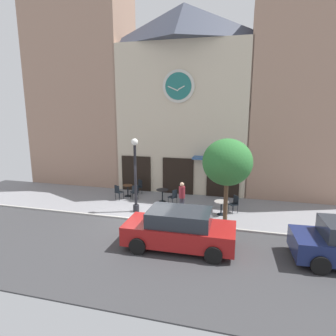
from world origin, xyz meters
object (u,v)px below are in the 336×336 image
object	(u,v)px
cafe_table_rightmost	(128,189)
cafe_chair_by_entrance	(234,203)
cafe_chair_right_end	(135,191)
cafe_table_center	(221,205)
street_lamp	(135,175)
cafe_chair_left_end	(118,191)
cafe_table_center_right	(162,193)
pedestrian_maroon	(182,197)
cafe_chair_facing_street	(174,196)
cafe_chair_near_lamp	(139,186)
street_tree	(227,163)
parked_car_red	(179,229)

from	to	relation	value
cafe_table_rightmost	cafe_chair_by_entrance	distance (m)	6.62
cafe_chair_right_end	cafe_chair_by_entrance	distance (m)	5.88
cafe_table_center	cafe_chair_by_entrance	distance (m)	0.82
street_lamp	cafe_table_center	distance (m)	4.69
cafe_chair_by_entrance	cafe_chair_left_end	bearing A→B (deg)	176.49
cafe_chair_right_end	cafe_chair_left_end	xyz separation A→B (m)	(-0.95, -0.27, 0.00)
cafe_table_center_right	pedestrian_maroon	world-z (taller)	pedestrian_maroon
street_lamp	cafe_table_rightmost	distance (m)	3.18
cafe_chair_facing_street	cafe_chair_near_lamp	size ratio (longest dim) A/B	1.00
cafe_chair_near_lamp	pedestrian_maroon	xyz separation A→B (m)	(3.39, -2.76, 0.33)
cafe_chair_by_entrance	cafe_chair_near_lamp	bearing A→B (deg)	162.36
cafe_table_center_right	cafe_chair_left_end	size ratio (longest dim) A/B	0.82
cafe_chair_right_end	street_lamp	bearing A→B (deg)	-66.81
cafe_chair_by_entrance	cafe_table_rightmost	bearing A→B (deg)	169.52
cafe_table_center	cafe_chair_right_end	xyz separation A→B (m)	(-5.21, 1.20, 0.01)
street_lamp	cafe_chair_facing_street	xyz separation A→B (m)	(1.67, 1.51, -1.45)
pedestrian_maroon	street_tree	bearing A→B (deg)	-22.12
cafe_chair_right_end	cafe_chair_near_lamp	world-z (taller)	same
cafe_chair_right_end	cafe_chair_facing_street	bearing A→B (deg)	-8.27
cafe_chair_left_end	cafe_table_center_right	bearing A→B (deg)	6.73
street_lamp	cafe_chair_near_lamp	bearing A→B (deg)	107.65
cafe_chair_right_end	cafe_chair_left_end	bearing A→B (deg)	-164.25
street_lamp	cafe_chair_left_end	xyz separation A→B (m)	(-1.75, 1.60, -1.45)
cafe_chair_by_entrance	cafe_chair_left_end	size ratio (longest dim) A/B	1.00
street_tree	cafe_table_rightmost	world-z (taller)	street_tree
street_tree	cafe_chair_near_lamp	xyz separation A→B (m)	(-5.68, 3.69, -2.46)
cafe_chair_facing_street	cafe_chair_near_lamp	world-z (taller)	same
parked_car_red	cafe_chair_right_end	bearing A→B (deg)	126.79
cafe_chair_near_lamp	parked_car_red	bearing A→B (deg)	-57.63
cafe_chair_left_end	cafe_chair_right_end	bearing A→B (deg)	15.75
cafe_table_rightmost	cafe_chair_near_lamp	size ratio (longest dim) A/B	0.80
street_tree	cafe_chair_by_entrance	bearing A→B (deg)	78.67
cafe_chair_right_end	cafe_table_rightmost	bearing A→B (deg)	141.91
cafe_table_center_right	cafe_chair_near_lamp	distance (m)	2.23
pedestrian_maroon	parked_car_red	size ratio (longest dim) A/B	0.39
street_lamp	cafe_chair_facing_street	size ratio (longest dim) A/B	4.32
cafe_table_rightmost	cafe_chair_near_lamp	xyz separation A→B (m)	(0.48, 0.71, 0.06)
cafe_chair_left_end	parked_car_red	size ratio (longest dim) A/B	0.21
cafe_chair_right_end	parked_car_red	bearing A→B (deg)	-53.21
cafe_chair_left_end	pedestrian_maroon	xyz separation A→B (m)	(4.15, -1.26, 0.33)
cafe_table_center	pedestrian_maroon	xyz separation A→B (m)	(-2.00, -0.33, 0.35)
cafe_chair_near_lamp	parked_car_red	size ratio (longest dim) A/B	0.21
cafe_table_center_right	cafe_chair_right_end	size ratio (longest dim) A/B	0.82
cafe_chair_facing_street	pedestrian_maroon	world-z (taller)	pedestrian_maroon
cafe_table_center	cafe_chair_by_entrance	bearing A→B (deg)	39.14
street_lamp	cafe_table_center_right	size ratio (longest dim) A/B	5.28
cafe_chair_right_end	cafe_chair_left_end	distance (m)	0.98
street_lamp	cafe_table_center	xyz separation A→B (m)	(4.40, 0.67, -1.46)
street_lamp	cafe_chair_left_end	size ratio (longest dim) A/B	4.32
cafe_chair_left_end	cafe_table_center	bearing A→B (deg)	-8.65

